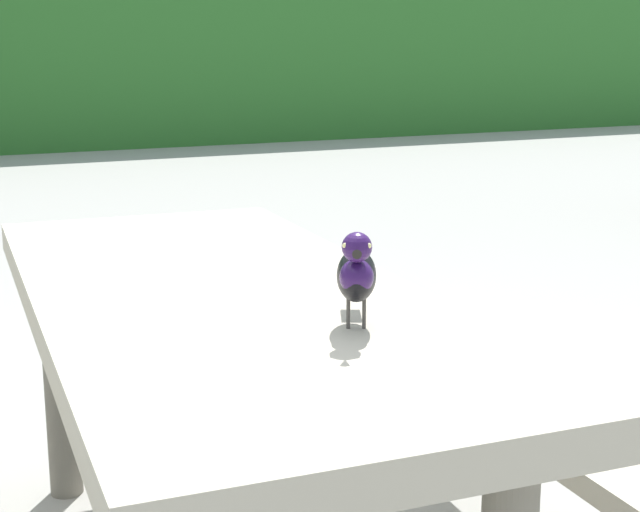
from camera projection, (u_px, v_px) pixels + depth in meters
name	position (u px, v px, depth m)	size (l,w,h in m)	color
picnic_table_foreground	(223.00, 370.00, 2.04)	(1.79, 1.85, 0.74)	#B2A893
bird_grackle	(357.00, 273.00, 1.68)	(0.16, 0.27, 0.18)	black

